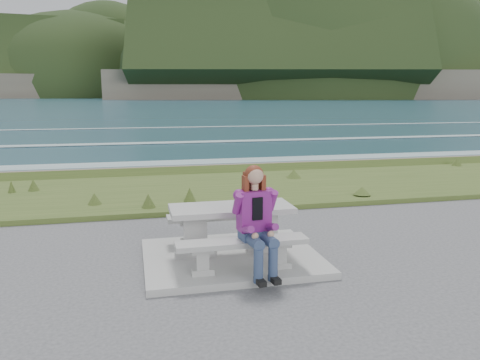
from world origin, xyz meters
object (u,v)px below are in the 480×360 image
at_px(bench_seaward, 223,220).
at_px(seated_woman, 258,236).
at_px(bench_landward, 242,247).
at_px(picnic_table, 231,217).

bearing_deg(bench_seaward, seated_woman, -83.11).
bearing_deg(seated_woman, bench_seaward, 90.30).
xyz_separation_m(bench_landward, seated_woman, (0.19, -0.14, 0.19)).
distance_m(picnic_table, bench_landward, 0.74).
bearing_deg(bench_landward, seated_woman, -36.63).
relative_size(picnic_table, seated_woman, 1.23).
relative_size(bench_landward, seated_woman, 1.23).
bearing_deg(bench_seaward, picnic_table, -90.00).
xyz_separation_m(picnic_table, seated_woman, (0.19, -0.84, -0.05)).
bearing_deg(seated_woman, picnic_table, 95.91).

